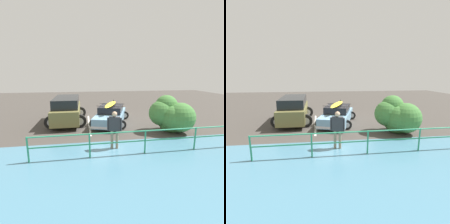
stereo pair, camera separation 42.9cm
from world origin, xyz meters
TOP-DOWN VIEW (x-y plane):
  - ground_plane at (0.00, 0.00)m, footprint 44.00×44.00m
  - parking_stripe at (1.34, 0.75)m, footprint 0.12×4.91m
  - sedan_car at (-0.20, 0.71)m, footprint 3.10×4.56m
  - suv_car at (2.86, 0.05)m, footprint 2.67×4.68m
  - person_bystander at (0.29, 5.01)m, footprint 0.67×0.33m
  - railing_fence at (-0.96, 5.72)m, footprint 9.78×0.20m
  - bush_near_left at (-3.49, 3.17)m, footprint 2.54×2.21m

SIDE VIEW (x-z plane):
  - ground_plane at x=0.00m, z-range -0.02..0.00m
  - parking_stripe at x=1.34m, z-range 0.00..0.00m
  - sedan_car at x=-0.20m, z-range -0.16..1.38m
  - railing_fence at x=-0.96m, z-range 0.19..1.26m
  - suv_car at x=2.86m, z-range 0.04..1.88m
  - bush_near_left at x=-3.49m, z-range -0.13..2.15m
  - person_bystander at x=0.29m, z-range 0.18..1.96m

